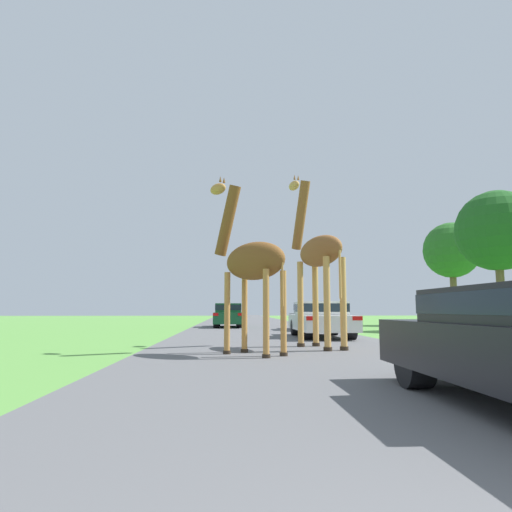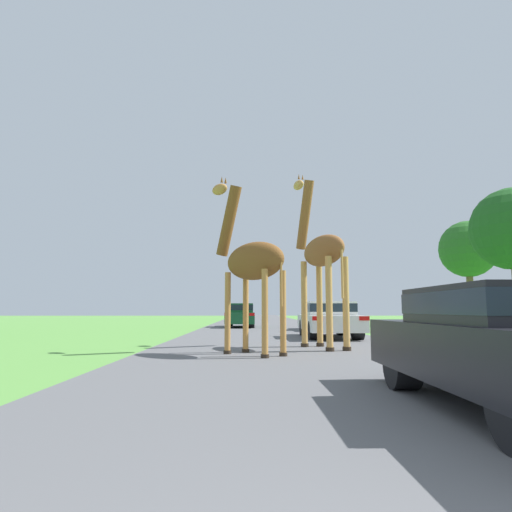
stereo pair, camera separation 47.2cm
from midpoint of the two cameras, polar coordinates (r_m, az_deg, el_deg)
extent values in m
cube|color=#5B5B5E|center=(30.21, 1.74, -8.73)|extent=(7.78, 120.00, 0.00)
cylinder|color=#B77F3D|center=(11.24, -2.36, -7.10)|extent=(0.14, 0.14, 1.99)
cylinder|color=#2D2319|center=(11.29, -2.38, -11.93)|extent=(0.19, 0.19, 0.09)
cylinder|color=#B77F3D|center=(11.65, -0.13, -7.09)|extent=(0.14, 0.14, 1.99)
cylinder|color=#2D2319|center=(11.69, -0.13, -11.75)|extent=(0.19, 0.19, 0.09)
cylinder|color=#B77F3D|center=(10.31, 2.44, -7.14)|extent=(0.14, 0.14, 1.99)
cylinder|color=#2D2319|center=(10.36, 2.46, -12.40)|extent=(0.19, 0.19, 0.09)
cylinder|color=#B77F3D|center=(10.75, 4.67, -7.10)|extent=(0.14, 0.14, 1.99)
cylinder|color=#2D2319|center=(10.79, 4.72, -12.15)|extent=(0.19, 0.19, 0.09)
ellipsoid|color=brown|center=(11.04, 1.06, -0.63)|extent=(1.77, 1.84, 0.92)
cylinder|color=brown|center=(11.91, -2.27, 4.41)|extent=(0.80, 0.83, 1.84)
ellipsoid|color=#B77F3D|center=(12.41, -3.47, 8.32)|extent=(0.56, 0.57, 0.30)
cylinder|color=#B77F3D|center=(10.39, 4.48, -3.25)|extent=(0.05, 0.05, 1.09)
cone|color=brown|center=(12.31, -3.19, 9.55)|extent=(0.07, 0.07, 0.16)
cone|color=brown|center=(12.39, -2.72, 9.44)|extent=(0.07, 0.07, 0.16)
cylinder|color=tan|center=(13.43, 7.06, -5.95)|extent=(0.17, 0.17, 2.47)
cylinder|color=#2D2319|center=(13.46, 7.13, -11.00)|extent=(0.23, 0.23, 0.10)
cylinder|color=tan|center=(13.66, 8.94, -5.93)|extent=(0.17, 0.17, 2.47)
cylinder|color=#2D2319|center=(13.70, 9.03, -10.89)|extent=(0.23, 0.23, 0.10)
cylinder|color=tan|center=(12.13, 10.24, -5.82)|extent=(0.17, 0.17, 2.47)
cylinder|color=#2D2319|center=(12.17, 10.36, -11.41)|extent=(0.23, 0.23, 0.10)
cylinder|color=tan|center=(12.39, 12.25, -5.79)|extent=(0.17, 0.17, 2.47)
cylinder|color=#2D2319|center=(12.43, 12.39, -11.26)|extent=(0.23, 0.23, 0.10)
ellipsoid|color=brown|center=(13.00, 9.42, 0.65)|extent=(1.25, 2.19, 0.88)
cylinder|color=brown|center=(14.18, 7.10, 5.13)|extent=(0.59, 0.98, 2.11)
ellipsoid|color=tan|center=(14.81, 6.26, 8.80)|extent=(0.41, 0.61, 0.30)
cylinder|color=tan|center=(12.07, 11.82, -1.99)|extent=(0.06, 0.06, 1.36)
cone|color=brown|center=(14.70, 6.31, 9.86)|extent=(0.07, 0.07, 0.16)
cone|color=brown|center=(14.75, 6.78, 9.80)|extent=(0.07, 0.07, 0.16)
cube|color=black|center=(5.72, 31.21, -5.25)|extent=(1.59, 2.11, 0.41)
cube|color=#19232D|center=(5.72, 31.20, -5.05)|extent=(1.61, 2.13, 0.24)
cylinder|color=black|center=(6.72, 19.82, -12.59)|extent=(0.35, 0.68, 0.68)
cylinder|color=black|center=(7.33, 30.46, -11.54)|extent=(0.35, 0.68, 0.68)
cube|color=gray|center=(24.65, 8.93, -7.77)|extent=(1.84, 4.38, 0.60)
cube|color=gray|center=(24.64, 8.90, -6.42)|extent=(1.65, 1.97, 0.57)
cube|color=#19232D|center=(24.64, 8.90, -6.36)|extent=(1.67, 1.99, 0.34)
cube|color=red|center=(22.35, 7.95, -7.36)|extent=(0.33, 0.03, 0.14)
cube|color=red|center=(22.63, 11.76, -7.28)|extent=(0.33, 0.03, 0.14)
cylinder|color=black|center=(25.84, 6.81, -8.31)|extent=(0.37, 0.65, 0.65)
cylinder|color=black|center=(26.08, 10.05, -8.24)|extent=(0.37, 0.65, 0.65)
cylinder|color=black|center=(23.24, 7.68, -8.48)|extent=(0.37, 0.65, 0.65)
cylinder|color=black|center=(23.50, 11.27, -8.39)|extent=(0.37, 0.65, 0.65)
cube|color=silver|center=(18.08, 9.85, -8.20)|extent=(1.93, 4.69, 0.58)
cube|color=silver|center=(18.08, 9.82, -6.47)|extent=(1.74, 2.11, 0.51)
cube|color=#19232D|center=(18.08, 9.82, -6.39)|extent=(1.76, 2.13, 0.31)
cube|color=red|center=(15.63, 8.56, -7.72)|extent=(0.35, 0.03, 0.14)
cube|color=red|center=(15.96, 14.24, -7.57)|extent=(0.35, 0.03, 0.14)
cylinder|color=black|center=(19.36, 6.81, -8.85)|extent=(0.39, 0.66, 0.66)
cylinder|color=black|center=(19.62, 11.35, -8.74)|extent=(0.39, 0.66, 0.66)
cylinder|color=black|center=(16.58, 8.12, -9.20)|extent=(0.39, 0.66, 0.66)
cylinder|color=black|center=(16.88, 13.37, -9.04)|extent=(0.39, 0.66, 0.66)
cube|color=#144C28|center=(28.37, -1.49, -7.72)|extent=(1.72, 4.80, 0.65)
cube|color=#144C28|center=(28.37, -1.49, -6.51)|extent=(1.54, 2.16, 0.55)
cube|color=#19232D|center=(28.37, -1.49, -6.46)|extent=(1.56, 2.18, 0.33)
cube|color=red|center=(25.98, -3.11, -7.30)|extent=(0.31, 0.03, 0.16)
cube|color=red|center=(25.96, 0.02, -7.31)|extent=(0.31, 0.03, 0.16)
cylinder|color=black|center=(29.83, -2.79, -8.21)|extent=(0.34, 0.56, 0.56)
cylinder|color=black|center=(29.82, -0.13, -8.22)|extent=(0.34, 0.56, 0.56)
cylinder|color=black|center=(26.95, -3.00, -8.37)|extent=(0.34, 0.56, 0.56)
cylinder|color=black|center=(26.94, -0.05, -8.38)|extent=(0.34, 0.56, 0.56)
cylinder|color=brown|center=(33.78, 25.59, -4.00)|extent=(0.44, 0.44, 4.56)
sphere|color=#286623|center=(34.00, 25.35, 0.81)|extent=(3.81, 3.81, 3.81)
camera|label=1|loc=(0.24, -88.78, -0.14)|focal=32.00mm
camera|label=2|loc=(0.24, 91.22, 0.14)|focal=32.00mm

